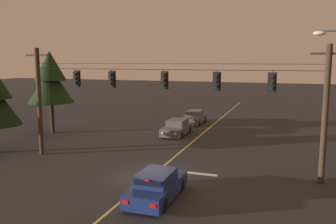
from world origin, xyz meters
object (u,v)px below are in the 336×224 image
at_px(traffic_light_left_inner, 111,79).
at_px(car_waiting_near_lane, 157,186).
at_px(traffic_light_centre, 164,80).
at_px(traffic_light_leftmost, 76,79).
at_px(traffic_light_right_inner, 216,81).
at_px(tree_verge_near, 50,80).
at_px(traffic_light_rightmost, 272,83).
at_px(car_oncoming_lead, 177,128).
at_px(car_oncoming_trailing, 194,118).

height_order(traffic_light_left_inner, car_waiting_near_lane, traffic_light_left_inner).
height_order(traffic_light_left_inner, traffic_light_centre, same).
bearing_deg(traffic_light_leftmost, traffic_light_right_inner, 0.00).
xyz_separation_m(traffic_light_left_inner, tree_verge_near, (-9.67, 6.53, -0.53)).
distance_m(traffic_light_rightmost, car_oncoming_lead, 13.53).
bearing_deg(car_waiting_near_lane, car_oncoming_trailing, 99.84).
relative_size(traffic_light_leftmost, car_oncoming_lead, 0.28).
bearing_deg(traffic_light_left_inner, car_oncoming_trailing, 84.62).
height_order(car_waiting_near_lane, car_oncoming_trailing, same).
height_order(traffic_light_centre, car_oncoming_lead, traffic_light_centre).
bearing_deg(car_waiting_near_lane, traffic_light_right_inner, 70.20).
xyz_separation_m(traffic_light_centre, traffic_light_right_inner, (3.21, 0.00, 0.00)).
bearing_deg(traffic_light_right_inner, traffic_light_rightmost, 0.00).
relative_size(traffic_light_rightmost, tree_verge_near, 0.16).
bearing_deg(traffic_light_right_inner, traffic_light_centre, 180.00).
bearing_deg(traffic_light_leftmost, tree_verge_near, 137.17).
bearing_deg(car_waiting_near_lane, car_oncoming_lead, 103.84).
height_order(traffic_light_centre, car_waiting_near_lane, traffic_light_centre).
bearing_deg(traffic_light_centre, traffic_light_right_inner, 0.00).
height_order(traffic_light_leftmost, traffic_light_rightmost, same).
relative_size(traffic_light_left_inner, traffic_light_right_inner, 1.00).
xyz_separation_m(traffic_light_rightmost, tree_verge_near, (-19.54, 6.53, -0.53)).
relative_size(car_waiting_near_lane, car_oncoming_trailing, 0.98).
bearing_deg(traffic_light_leftmost, traffic_light_centre, 0.00).
distance_m(car_waiting_near_lane, car_oncoming_trailing, 20.70).
xyz_separation_m(traffic_light_leftmost, car_oncoming_lead, (4.06, 9.43, -4.78)).
height_order(car_oncoming_lead, tree_verge_near, tree_verge_near).
height_order(traffic_light_leftmost, tree_verge_near, tree_verge_near).
xyz_separation_m(traffic_light_leftmost, tree_verge_near, (-7.05, 6.53, -0.53)).
height_order(traffic_light_leftmost, traffic_light_centre, same).
distance_m(traffic_light_leftmost, car_oncoming_lead, 11.33).
bearing_deg(traffic_light_centre, car_oncoming_trailing, 97.83).
distance_m(car_oncoming_trailing, tree_verge_near, 14.85).
bearing_deg(car_oncoming_lead, traffic_light_right_inner, -60.45).
xyz_separation_m(traffic_light_right_inner, car_oncoming_trailing, (-5.33, 15.41, -4.78)).
xyz_separation_m(traffic_light_right_inner, tree_verge_near, (-16.45, 6.53, -0.53)).
bearing_deg(traffic_light_rightmost, traffic_light_right_inner, 180.00).
height_order(traffic_light_rightmost, car_oncoming_lead, traffic_light_rightmost).
height_order(car_oncoming_trailing, tree_verge_near, tree_verge_near).
bearing_deg(car_oncoming_lead, tree_verge_near, -165.38).
bearing_deg(car_oncoming_lead, car_waiting_near_lane, -76.16).
relative_size(traffic_light_rightmost, car_oncoming_trailing, 0.28).
height_order(traffic_light_centre, traffic_light_rightmost, same).
distance_m(traffic_light_rightmost, car_waiting_near_lane, 8.46).
bearing_deg(traffic_light_leftmost, car_oncoming_trailing, 75.20).
distance_m(traffic_light_leftmost, traffic_light_rightmost, 12.50).
bearing_deg(car_oncoming_trailing, car_waiting_near_lane, -80.16).
relative_size(traffic_light_centre, car_oncoming_trailing, 0.28).
bearing_deg(traffic_light_right_inner, car_oncoming_trailing, 109.09).
height_order(traffic_light_left_inner, car_oncoming_trailing, traffic_light_left_inner).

